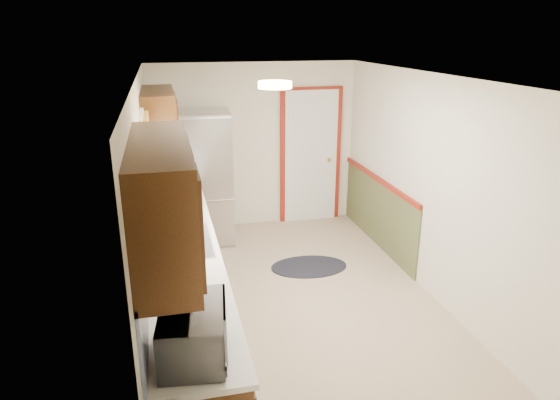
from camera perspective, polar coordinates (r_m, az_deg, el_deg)
room_shell at (r=5.01m, az=2.31°, el=0.03°), size 3.20×5.20×2.52m
kitchen_run at (r=4.72m, az=-11.47°, el=-6.69°), size 0.63×4.00×2.20m
back_wall_trim at (r=7.41m, az=5.12°, el=3.69°), size 1.12×2.30×2.08m
ceiling_fixture at (r=4.50m, az=-0.58°, el=13.03°), size 0.30×0.30×0.06m
microwave at (r=3.11m, az=-9.86°, el=-14.15°), size 0.38×0.61×0.39m
refrigerator at (r=6.91m, az=-8.69°, el=2.57°), size 0.79×0.77×1.81m
rug at (r=6.32m, az=3.32°, el=-7.60°), size 1.00×0.68×0.01m
cooktop at (r=6.25m, az=-11.80°, el=1.08°), size 0.52×0.63×0.02m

